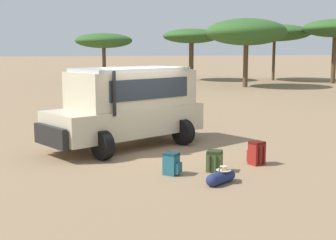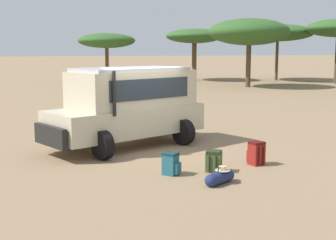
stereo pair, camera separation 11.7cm
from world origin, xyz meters
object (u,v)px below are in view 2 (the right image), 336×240
at_px(duffel_bag_low_black_case, 220,177).
at_px(acacia_tree_far_left, 107,41).
at_px(backpack_near_rear_wheel, 214,161).
at_px(acacia_tree_right_mid, 278,33).
at_px(safari_vehicle, 129,105).
at_px(backpack_beside_front_wheel, 171,164).
at_px(acacia_tree_left_mid, 194,36).
at_px(acacia_tree_centre_back, 249,32).
at_px(backpack_cluster_center, 256,153).

height_order(duffel_bag_low_black_case, acacia_tree_far_left, acacia_tree_far_left).
relative_size(backpack_near_rear_wheel, acacia_tree_right_mid, 0.07).
xyz_separation_m(safari_vehicle, backpack_beside_front_wheel, (0.47, -3.55, -1.03)).
height_order(backpack_beside_front_wheel, acacia_tree_far_left, acacia_tree_far_left).
xyz_separation_m(duffel_bag_low_black_case, acacia_tree_left_mid, (9.04, 32.74, 3.92)).
bearing_deg(backpack_beside_front_wheel, acacia_tree_centre_back, 63.12).
xyz_separation_m(backpack_near_rear_wheel, acacia_tree_right_mid, (16.30, 29.77, 4.12)).
bearing_deg(backpack_near_rear_wheel, acacia_tree_left_mid, 74.44).
distance_m(backpack_cluster_center, acacia_tree_far_left, 30.47).
relative_size(safari_vehicle, duffel_bag_low_black_case, 6.52).
xyz_separation_m(safari_vehicle, backpack_near_rear_wheel, (1.58, -3.52, -1.03)).
relative_size(backpack_cluster_center, acacia_tree_far_left, 0.12).
bearing_deg(backpack_near_rear_wheel, duffel_bag_low_black_case, -101.54).
relative_size(backpack_near_rear_wheel, duffel_bag_low_black_case, 0.65).
height_order(safari_vehicle, acacia_tree_far_left, acacia_tree_far_left).
distance_m(backpack_beside_front_wheel, backpack_near_rear_wheel, 1.11).
distance_m(duffel_bag_low_black_case, acacia_tree_far_left, 31.93).
height_order(backpack_beside_front_wheel, acacia_tree_right_mid, acacia_tree_right_mid).
relative_size(safari_vehicle, backpack_beside_front_wheel, 9.85).
bearing_deg(acacia_tree_right_mid, acacia_tree_centre_back, -130.81).
relative_size(acacia_tree_left_mid, acacia_tree_centre_back, 0.93).
bearing_deg(backpack_cluster_center, safari_vehicle, 132.84).
height_order(backpack_cluster_center, acacia_tree_right_mid, acacia_tree_right_mid).
height_order(backpack_beside_front_wheel, acacia_tree_centre_back, acacia_tree_centre_back).
bearing_deg(acacia_tree_centre_back, safari_vehicle, -121.87).
bearing_deg(acacia_tree_left_mid, duffel_bag_low_black_case, -105.43).
xyz_separation_m(backpack_cluster_center, acacia_tree_far_left, (-0.74, 30.28, 3.33)).
xyz_separation_m(backpack_cluster_center, backpack_near_rear_wheel, (-1.30, -0.41, -0.04)).
bearing_deg(acacia_tree_left_mid, acacia_tree_far_left, -173.03).
bearing_deg(backpack_cluster_center, acacia_tree_right_mid, 62.94).
xyz_separation_m(safari_vehicle, acacia_tree_centre_back, (12.32, 19.81, 2.92)).
relative_size(backpack_beside_front_wheel, backpack_cluster_center, 0.88).
bearing_deg(safari_vehicle, backpack_near_rear_wheel, -65.77).
distance_m(backpack_cluster_center, acacia_tree_centre_back, 25.09).
bearing_deg(acacia_tree_centre_back, backpack_beside_front_wheel, -116.88).
xyz_separation_m(backpack_cluster_center, acacia_tree_right_mid, (15.00, 29.37, 4.08)).
bearing_deg(safari_vehicle, acacia_tree_left_mid, 69.73).
bearing_deg(backpack_near_rear_wheel, acacia_tree_far_left, 88.95).
distance_m(backpack_near_rear_wheel, acacia_tree_left_mid, 33.12).
bearing_deg(backpack_cluster_center, backpack_beside_front_wheel, -169.62).
distance_m(backpack_beside_front_wheel, duffel_bag_low_black_case, 1.35).
relative_size(safari_vehicle, acacia_tree_centre_back, 0.86).
bearing_deg(backpack_beside_front_wheel, backpack_near_rear_wheel, 1.84).
relative_size(safari_vehicle, acacia_tree_left_mid, 0.92).
distance_m(backpack_beside_front_wheel, backpack_cluster_center, 2.45).
height_order(acacia_tree_left_mid, acacia_tree_centre_back, acacia_tree_centre_back).
bearing_deg(acacia_tree_right_mid, backpack_cluster_center, -117.06).
height_order(duffel_bag_low_black_case, acacia_tree_right_mid, acacia_tree_right_mid).
distance_m(duffel_bag_low_black_case, acacia_tree_centre_back, 27.02).
distance_m(backpack_beside_front_wheel, acacia_tree_centre_back, 26.49).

